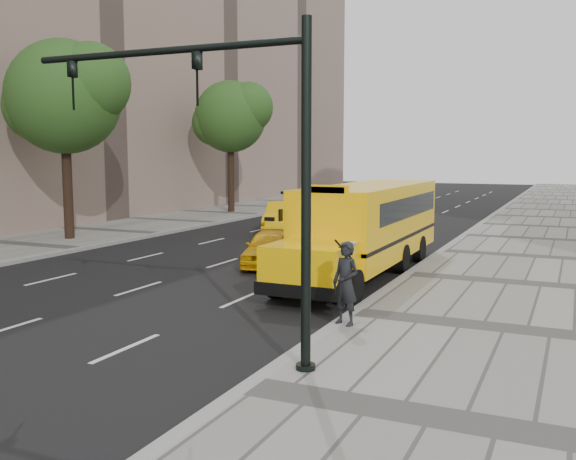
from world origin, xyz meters
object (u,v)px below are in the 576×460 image
at_px(taxi_far, 284,217).
at_px(traffic_signal, 236,152).
at_px(tree_c, 231,116).
at_px(pedestrian, 346,283).
at_px(school_bus, 368,221).
at_px(tree_b, 66,96).
at_px(taxi_near, 270,248).

relative_size(taxi_far, traffic_signal, 0.76).
bearing_deg(tree_c, taxi_far, -46.68).
height_order(taxi_far, pedestrian, pedestrian).
distance_m(tree_c, school_bus, 23.15).
xyz_separation_m(tree_b, taxi_far, (7.59, 7.19, -5.86)).
xyz_separation_m(taxi_far, traffic_signal, (8.00, -19.48, 3.29)).
bearing_deg(taxi_near, tree_b, 154.61).
height_order(tree_c, pedestrian, tree_c).
bearing_deg(tree_c, school_bus, -48.83).
distance_m(tree_c, traffic_signal, 31.74).
xyz_separation_m(tree_b, taxi_near, (11.25, -2.01, -6.00)).
height_order(tree_c, taxi_far, tree_c).
relative_size(tree_b, tree_c, 1.03).
height_order(taxi_near, pedestrian, pedestrian).
bearing_deg(school_bus, tree_b, 173.10).
distance_m(pedestrian, traffic_signal, 4.51).
bearing_deg(pedestrian, taxi_near, 148.50).
xyz_separation_m(tree_b, school_bus, (14.90, -1.80, -4.90)).
bearing_deg(tree_c, pedestrian, -55.61).
bearing_deg(pedestrian, tree_c, 145.52).
bearing_deg(taxi_far, tree_b, -154.41).
height_order(taxi_near, taxi_far, taxi_far).
relative_size(taxi_near, taxi_far, 0.80).
bearing_deg(taxi_near, taxi_far, 96.41).
xyz_separation_m(school_bus, pedestrian, (1.73, -7.26, -0.65)).
relative_size(tree_c, school_bus, 0.77).
xyz_separation_m(school_bus, traffic_signal, (0.69, -10.48, 2.33)).
xyz_separation_m(pedestrian, traffic_signal, (-1.04, -3.23, 2.98)).
xyz_separation_m(taxi_near, taxi_far, (-3.65, 9.20, 0.14)).
relative_size(school_bus, taxi_far, 2.38).
height_order(school_bus, taxi_far, school_bus).
bearing_deg(tree_c, taxi_near, -56.89).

